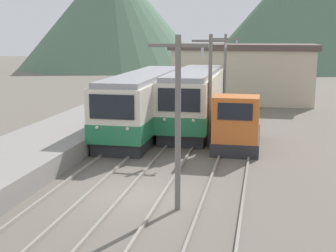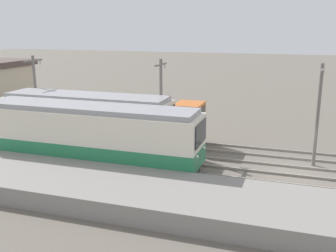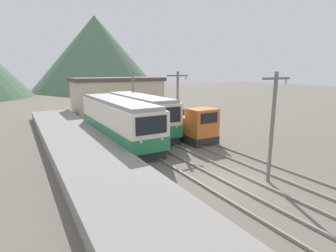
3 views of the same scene
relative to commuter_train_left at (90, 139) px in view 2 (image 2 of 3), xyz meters
The scene contains 11 objects.
ground_plane 11.65m from the commuter_train_left, 76.96° to the right, with size 200.00×200.00×0.00m, color #665E54.
platform_left 11.87m from the commuter_train_left, 108.01° to the right, with size 4.50×54.00×0.93m, color gray.
track_left 11.35m from the commuter_train_left, 90.00° to the right, with size 1.54×60.00×0.14m.
track_center 11.69m from the commuter_train_left, 75.99° to the right, with size 1.54×60.00×0.14m.
track_right 12.74m from the commuter_train_left, 62.68° to the right, with size 1.54×60.00×0.14m.
commuter_train_left is the anchor object (origin of this frame).
commuter_train_center 3.28m from the commuter_train_left, 31.43° to the left, with size 2.84×11.36×3.76m.
shunting_locomotive 6.45m from the commuter_train_left, 25.64° to the right, with size 2.40×5.60×3.00m.
catenary_mast_near 13.23m from the commuter_train_left, 70.85° to the right, with size 2.00×0.20×6.03m.
catenary_mast_mid 5.42m from the commuter_train_left, 33.71° to the right, with size 2.00×0.20×6.03m.
catenary_mast_far 8.09m from the commuter_train_left, 57.09° to the left, with size 2.00×0.20×6.03m.
Camera 2 is at (-21.88, 0.17, 8.01)m, focal length 42.00 mm.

